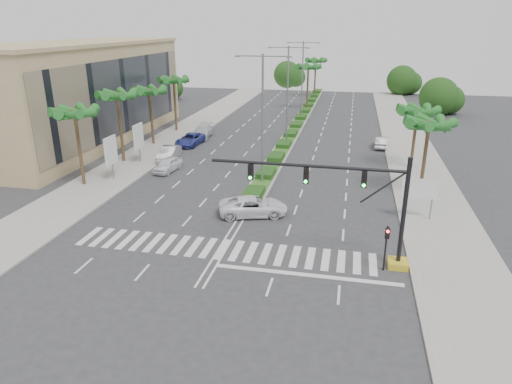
# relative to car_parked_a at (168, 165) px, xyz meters

# --- Properties ---
(ground) EXTENTS (160.00, 160.00, 0.00)m
(ground) POSITION_rel_car_parked_a_xyz_m (10.38, -15.77, -0.71)
(ground) COLOR #333335
(ground) RESTS_ON ground
(footpath_right) EXTENTS (6.00, 120.00, 0.15)m
(footpath_right) POSITION_rel_car_parked_a_xyz_m (25.58, 4.23, -0.63)
(footpath_right) COLOR gray
(footpath_right) RESTS_ON ground
(footpath_left) EXTENTS (6.00, 120.00, 0.15)m
(footpath_left) POSITION_rel_car_parked_a_xyz_m (-4.82, 4.23, -0.63)
(footpath_left) COLOR gray
(footpath_left) RESTS_ON ground
(median) EXTENTS (2.20, 75.00, 0.20)m
(median) POSITION_rel_car_parked_a_xyz_m (10.38, 29.23, -0.61)
(median) COLOR gray
(median) RESTS_ON ground
(median_grass) EXTENTS (1.80, 75.00, 0.04)m
(median_grass) POSITION_rel_car_parked_a_xyz_m (10.38, 29.23, -0.49)
(median_grass) COLOR #385D1F
(median_grass) RESTS_ON median
(building) EXTENTS (12.00, 36.00, 12.00)m
(building) POSITION_rel_car_parked_a_xyz_m (-15.62, 10.23, 5.29)
(building) COLOR tan
(building) RESTS_ON ground
(signal_gantry) EXTENTS (12.60, 1.20, 7.20)m
(signal_gantry) POSITION_rel_car_parked_a_xyz_m (19.65, -15.77, 2.75)
(signal_gantry) COLOR gold
(signal_gantry) RESTS_ON ground
(pedestrian_signal) EXTENTS (0.28, 0.36, 3.00)m
(pedestrian_signal) POSITION_rel_car_parked_a_xyz_m (20.98, -16.45, 1.34)
(pedestrian_signal) COLOR black
(pedestrian_signal) RESTS_ON ground
(direction_sign) EXTENTS (2.70, 0.11, 3.40)m
(direction_sign) POSITION_rel_car_parked_a_xyz_m (23.88, -7.78, 1.75)
(direction_sign) COLOR slate
(direction_sign) RESTS_ON ground
(billboard_near) EXTENTS (0.18, 2.10, 4.35)m
(billboard_near) POSITION_rel_car_parked_a_xyz_m (-4.12, -3.77, 2.26)
(billboard_near) COLOR slate
(billboard_near) RESTS_ON ground
(billboard_far) EXTENTS (0.18, 2.10, 4.35)m
(billboard_far) POSITION_rel_car_parked_a_xyz_m (-4.12, 2.23, 2.26)
(billboard_far) COLOR slate
(billboard_far) RESTS_ON ground
(palm_left_near) EXTENTS (4.57, 4.68, 7.55)m
(palm_left_near) POSITION_rel_car_parked_a_xyz_m (-6.12, -5.77, 5.98)
(palm_left_near) COLOR brown
(palm_left_near) RESTS_ON ground
(palm_left_mid) EXTENTS (4.57, 4.68, 7.95)m
(palm_left_mid) POSITION_rel_car_parked_a_xyz_m (-6.12, 2.23, 6.37)
(palm_left_mid) COLOR brown
(palm_left_mid) RESTS_ON ground
(palm_left_far) EXTENTS (4.57, 4.68, 7.35)m
(palm_left_far) POSITION_rel_car_parked_a_xyz_m (-6.12, 10.23, 5.79)
(palm_left_far) COLOR brown
(palm_left_far) RESTS_ON ground
(palm_left_end) EXTENTS (4.57, 4.68, 7.75)m
(palm_left_end) POSITION_rel_car_parked_a_xyz_m (-6.12, 18.23, 6.18)
(palm_left_end) COLOR brown
(palm_left_end) RESTS_ON ground
(palm_right_near) EXTENTS (4.57, 4.68, 7.05)m
(palm_right_near) POSITION_rel_car_parked_a_xyz_m (24.88, -1.77, 5.50)
(palm_right_near) COLOR brown
(palm_right_near) RESTS_ON ground
(palm_right_far) EXTENTS (4.57, 4.68, 6.75)m
(palm_right_far) POSITION_rel_car_parked_a_xyz_m (24.88, 6.23, 5.21)
(palm_right_far) COLOR brown
(palm_right_far) RESTS_ON ground
(palm_median_a) EXTENTS (4.57, 4.68, 8.05)m
(palm_median_a) POSITION_rel_car_parked_a_xyz_m (10.38, 39.23, 6.47)
(palm_median_a) COLOR brown
(palm_median_a) RESTS_ON ground
(palm_median_b) EXTENTS (4.57, 4.68, 8.05)m
(palm_median_b) POSITION_rel_car_parked_a_xyz_m (10.38, 54.23, 6.47)
(palm_median_b) COLOR brown
(palm_median_b) RESTS_ON ground
(streetlight_near) EXTENTS (5.10, 0.25, 12.00)m
(streetlight_near) POSITION_rel_car_parked_a_xyz_m (10.38, -1.77, 6.10)
(streetlight_near) COLOR slate
(streetlight_near) RESTS_ON ground
(streetlight_mid) EXTENTS (5.10, 0.25, 12.00)m
(streetlight_mid) POSITION_rel_car_parked_a_xyz_m (10.38, 14.23, 6.10)
(streetlight_mid) COLOR slate
(streetlight_mid) RESTS_ON ground
(streetlight_far) EXTENTS (5.10, 0.25, 12.00)m
(streetlight_far) POSITION_rel_car_parked_a_xyz_m (10.38, 30.23, 6.10)
(streetlight_far) COLOR slate
(streetlight_far) RESTS_ON ground
(car_parked_a) EXTENTS (2.15, 4.32, 1.41)m
(car_parked_a) POSITION_rel_car_parked_a_xyz_m (0.00, 0.00, 0.00)
(car_parked_a) COLOR white
(car_parked_a) RESTS_ON ground
(car_parked_b) EXTENTS (2.04, 4.85, 1.56)m
(car_parked_b) POSITION_rel_car_parked_a_xyz_m (-1.42, 3.87, 0.07)
(car_parked_b) COLOR #B8B6BC
(car_parked_b) RESTS_ON ground
(car_parked_c) EXTENTS (2.78, 5.41, 1.46)m
(car_parked_c) POSITION_rel_car_parked_a_xyz_m (-1.42, 10.90, 0.02)
(car_parked_c) COLOR #2E388F
(car_parked_c) RESTS_ON ground
(car_parked_d) EXTENTS (2.68, 5.60, 1.57)m
(car_parked_d) POSITION_rel_car_parked_a_xyz_m (-1.22, 15.16, 0.08)
(car_parked_d) COLOR silver
(car_parked_d) RESTS_ON ground
(car_crossing) EXTENTS (5.99, 4.03, 1.53)m
(car_crossing) POSITION_rel_car_parked_a_xyz_m (11.19, -9.52, 0.06)
(car_crossing) COLOR white
(car_crossing) RESTS_ON ground
(car_right) EXTENTS (1.72, 4.24, 1.37)m
(car_right) POSITION_rel_car_parked_a_xyz_m (22.18, 14.59, -0.02)
(car_right) COLOR #B8B7BD
(car_right) RESTS_ON ground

